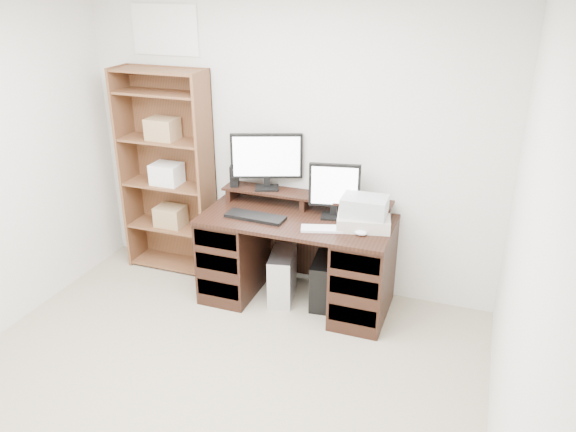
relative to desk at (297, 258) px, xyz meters
The scene contains 14 objects.
room 1.86m from the desk, 97.15° to the right, with size 3.54×4.04×2.54m.
desk is the anchor object (origin of this frame).
riser_shelf 0.50m from the desk, 90.00° to the left, with size 1.40×0.22×0.12m.
monitor_wide 0.85m from the desk, 146.11° to the left, with size 0.56×0.24×0.46m.
monitor_small 0.66m from the desk, 24.22° to the left, with size 0.39×0.18×0.43m.
speaker 0.86m from the desk, 163.78° to the left, with size 0.07×0.07×0.18m, color black.
keyboard_black 0.50m from the desk, 157.42° to the right, with size 0.47×0.16×0.03m, color black.
keyboard_white 0.49m from the desk, 26.33° to the right, with size 0.40×0.12×0.02m, color silver.
mouse 0.67m from the desk, 15.15° to the right, with size 0.09×0.06×0.04m, color silver.
printer 0.67m from the desk, ahead, with size 0.39×0.29×0.10m, color #B5AC9E.
basket 0.75m from the desk, ahead, with size 0.33×0.24×0.14m, color #A5ACB0.
tower_silver 0.22m from the desk, behind, with size 0.19×0.42×0.42m, color silver.
tower_black 0.29m from the desk, 11.61° to the left, with size 0.21×0.41×0.40m.
bookshelf 1.39m from the desk, behind, with size 0.80×0.30×1.80m.
Camera 1 is at (1.50, -2.15, 2.50)m, focal length 35.00 mm.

